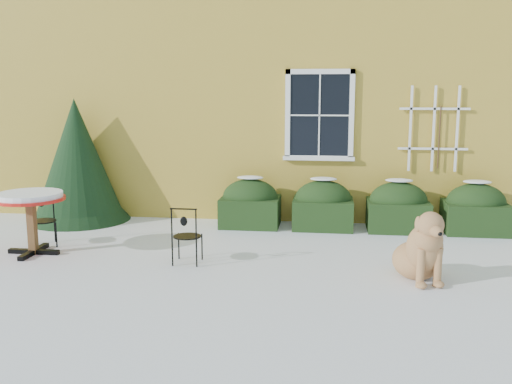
# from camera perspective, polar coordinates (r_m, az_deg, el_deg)

# --- Properties ---
(ground) EXTENTS (80.00, 80.00, 0.00)m
(ground) POSITION_cam_1_polar(r_m,az_deg,el_deg) (7.86, -0.93, -7.75)
(ground) COLOR white
(ground) RESTS_ON ground
(house) EXTENTS (12.40, 8.40, 6.40)m
(house) POSITION_cam_1_polar(r_m,az_deg,el_deg) (14.47, 3.07, 13.26)
(house) COLOR gold
(house) RESTS_ON ground
(hedge_row) EXTENTS (4.95, 0.80, 0.91)m
(hedge_row) POSITION_cam_1_polar(r_m,az_deg,el_deg) (10.17, 10.38, -1.45)
(hedge_row) COLOR black
(hedge_row) RESTS_ON ground
(evergreen_shrub) EXTENTS (1.88, 1.88, 2.27)m
(evergreen_shrub) POSITION_cam_1_polar(r_m,az_deg,el_deg) (11.14, -17.40, 1.92)
(evergreen_shrub) COLOR black
(evergreen_shrub) RESTS_ON ground
(bistro_table) EXTENTS (1.01, 1.01, 0.93)m
(bistro_table) POSITION_cam_1_polar(r_m,az_deg,el_deg) (9.04, -21.63, -1.02)
(bistro_table) COLOR black
(bistro_table) RESTS_ON ground
(patio_chair_near) EXTENTS (0.39, 0.39, 0.83)m
(patio_chair_near) POSITION_cam_1_polar(r_m,az_deg,el_deg) (8.07, -6.97, -4.30)
(patio_chair_near) COLOR black
(patio_chair_near) RESTS_ON ground
(patio_chair_far) EXTENTS (0.51, 0.51, 0.85)m
(patio_chair_far) POSITION_cam_1_polar(r_m,az_deg,el_deg) (9.57, -20.56, -2.53)
(patio_chair_far) COLOR black
(patio_chair_far) RESTS_ON ground
(dog) EXTENTS (0.77, 1.09, 0.97)m
(dog) POSITION_cam_1_polar(r_m,az_deg,el_deg) (7.60, 16.25, -5.71)
(dog) COLOR tan
(dog) RESTS_ON ground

